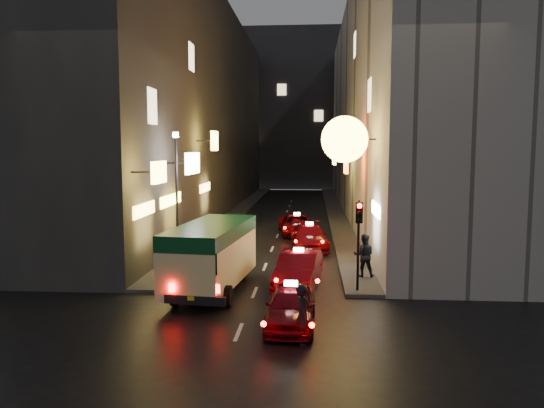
% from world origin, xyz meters
% --- Properties ---
extents(ground, '(120.00, 120.00, 0.00)m').
position_xyz_m(ground, '(0.00, 0.00, 0.00)').
color(ground, black).
rests_on(ground, ground).
extents(building_left, '(7.61, 52.00, 18.00)m').
position_xyz_m(building_left, '(-8.00, 33.99, 9.00)').
color(building_left, '#3B3936').
rests_on(building_left, ground).
extents(building_right, '(8.40, 52.00, 18.00)m').
position_xyz_m(building_right, '(8.00, 33.99, 9.00)').
color(building_right, '#A59F97').
rests_on(building_right, ground).
extents(building_far, '(30.00, 10.00, 22.00)m').
position_xyz_m(building_far, '(0.00, 66.00, 11.00)').
color(building_far, '#303035').
rests_on(building_far, ground).
extents(sidewalk_left, '(1.50, 52.00, 0.15)m').
position_xyz_m(sidewalk_left, '(-4.25, 34.00, 0.07)').
color(sidewalk_left, '#403E3B').
rests_on(sidewalk_left, ground).
extents(sidewalk_right, '(1.50, 52.00, 0.15)m').
position_xyz_m(sidewalk_right, '(4.25, 34.00, 0.07)').
color(sidewalk_right, '#403E3B').
rests_on(sidewalk_right, ground).
extents(minibus, '(2.85, 6.45, 2.68)m').
position_xyz_m(minibus, '(-1.68, 8.53, 1.69)').
color(minibus, '#E8E691').
rests_on(minibus, ground).
extents(taxi_near, '(2.03, 4.77, 1.68)m').
position_xyz_m(taxi_near, '(1.57, 4.69, 0.75)').
color(taxi_near, maroon).
rests_on(taxi_near, ground).
extents(taxi_second, '(2.79, 5.51, 1.85)m').
position_xyz_m(taxi_second, '(1.69, 9.49, 0.84)').
color(taxi_second, maroon).
rests_on(taxi_second, ground).
extents(taxi_third, '(2.55, 5.12, 1.74)m').
position_xyz_m(taxi_third, '(2.08, 17.79, 0.78)').
color(taxi_third, maroon).
rests_on(taxi_third, ground).
extents(taxi_far, '(2.55, 4.95, 1.68)m').
position_xyz_m(taxi_far, '(1.24, 22.59, 0.75)').
color(taxi_far, maroon).
rests_on(taxi_far, ground).
extents(pedestrian_crossing, '(0.46, 0.67, 1.96)m').
position_xyz_m(pedestrian_crossing, '(1.98, 3.16, 0.98)').
color(pedestrian_crossing, black).
rests_on(pedestrian_crossing, ground).
extents(pedestrian_sidewalk, '(0.80, 0.51, 2.08)m').
position_xyz_m(pedestrian_sidewalk, '(4.45, 10.86, 1.19)').
color(pedestrian_sidewalk, black).
rests_on(pedestrian_sidewalk, sidewalk_right).
extents(traffic_light, '(0.26, 0.43, 3.50)m').
position_xyz_m(traffic_light, '(4.00, 8.47, 2.69)').
color(traffic_light, black).
rests_on(traffic_light, sidewalk_right).
extents(lamp_post, '(0.28, 0.28, 6.22)m').
position_xyz_m(lamp_post, '(-4.20, 13.00, 3.72)').
color(lamp_post, black).
rests_on(lamp_post, sidewalk_left).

